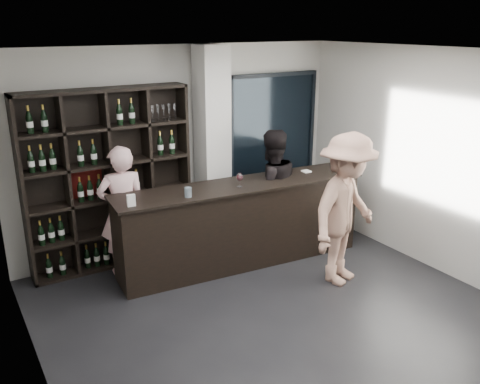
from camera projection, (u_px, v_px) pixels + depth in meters
floor at (294, 328)px, 5.56m from camera, size 5.00×5.50×0.01m
wine_shelf at (109, 180)px, 6.69m from camera, size 2.20×0.35×2.40m
structural_column at (213, 149)px, 7.27m from camera, size 0.40×0.40×2.90m
glass_panel at (273, 140)px, 8.06m from camera, size 1.60×0.08×2.10m
tasting_counter at (241, 224)px, 6.91m from camera, size 3.46×0.71×1.14m
taster_pink at (123, 211)px, 6.56m from camera, size 0.69×0.51×1.73m
taster_black at (271, 191)px, 7.24m from camera, size 0.94×0.77×1.78m
customer at (346, 210)px, 6.29m from camera, size 1.42×1.09×1.94m
wine_glass at (240, 179)px, 6.57m from camera, size 0.10×0.10×0.21m
spit_cup at (188, 192)px, 6.21m from camera, size 0.10×0.10×0.12m
napkin_stack at (306, 171)px, 7.27m from camera, size 0.11×0.11×0.02m
card_stand at (131, 200)px, 5.89m from camera, size 0.10×0.06×0.14m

